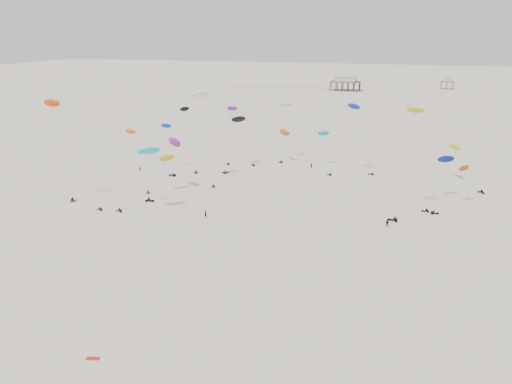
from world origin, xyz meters
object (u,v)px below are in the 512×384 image
(pavilion_small, at_px, (447,84))
(rig_0, at_px, (237,126))
(pavilion_main, at_px, (345,84))
(spectator_0, at_px, (206,217))
(rig_9, at_px, (443,167))
(rig_4, at_px, (145,159))

(pavilion_small, bearing_deg, rig_0, -107.90)
(rig_0, bearing_deg, pavilion_main, -128.86)
(spectator_0, bearing_deg, pavilion_small, -66.14)
(rig_0, height_order, rig_9, rig_0)
(rig_9, xyz_separation_m, spectator_0, (-52.20, -29.15, -8.27))
(rig_0, bearing_deg, spectator_0, 62.91)
(pavilion_small, xyz_separation_m, rig_4, (-87.20, -291.12, 8.90))
(pavilion_small, distance_m, rig_4, 304.03)
(rig_4, bearing_deg, rig_0, -149.88)
(rig_9, distance_m, spectator_0, 60.35)
(rig_9, height_order, spectator_0, rig_9)
(pavilion_main, xyz_separation_m, pavilion_small, (70.00, 30.00, -0.74))
(rig_0, relative_size, rig_4, 0.99)
(pavilion_small, relative_size, rig_0, 0.57)
(rig_4, bearing_deg, pavilion_main, -143.92)
(pavilion_main, xyz_separation_m, spectator_0, (-1.87, -262.62, -4.22))
(pavilion_main, height_order, rig_0, rig_0)
(rig_0, height_order, rig_4, rig_0)
(rig_4, height_order, rig_9, rig_4)
(rig_9, bearing_deg, spectator_0, 105.82)
(rig_0, bearing_deg, rig_9, 127.38)
(pavilion_small, bearing_deg, rig_4, -106.67)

